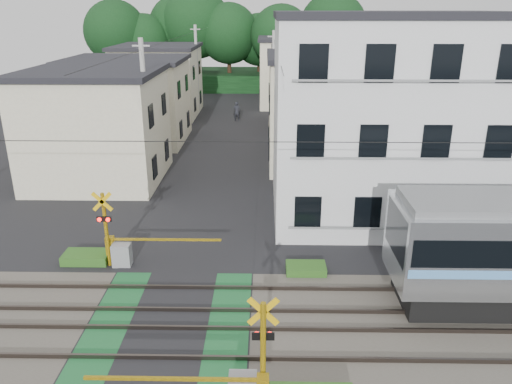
{
  "coord_description": "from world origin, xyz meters",
  "views": [
    {
      "loc": [
        3.01,
        -13.55,
        9.43
      ],
      "look_at": [
        2.67,
        5.0,
        2.56
      ],
      "focal_mm": 35.0,
      "sensor_mm": 36.0,
      "label": 1
    }
  ],
  "objects_px": {
    "crossing_signal_near": "(246,384)",
    "pedestrian": "(237,111)",
    "crossing_signal_far": "(119,248)",
    "apartment_block": "(383,117)"
  },
  "relations": [
    {
      "from": "apartment_block",
      "to": "crossing_signal_near",
      "type": "bearing_deg",
      "value": -114.22
    },
    {
      "from": "crossing_signal_far",
      "to": "pedestrian",
      "type": "bearing_deg",
      "value": 83.34
    },
    {
      "from": "crossing_signal_near",
      "to": "pedestrian",
      "type": "bearing_deg",
      "value": 93.53
    },
    {
      "from": "pedestrian",
      "to": "crossing_signal_near",
      "type": "bearing_deg",
      "value": 97.57
    },
    {
      "from": "crossing_signal_near",
      "to": "pedestrian",
      "type": "xyz_separation_m",
      "value": [
        -2.08,
        33.75,
        0.15
      ]
    },
    {
      "from": "crossing_signal_far",
      "to": "apartment_block",
      "type": "bearing_deg",
      "value": 27.78
    },
    {
      "from": "pedestrian",
      "to": "apartment_block",
      "type": "bearing_deg",
      "value": 115.25
    },
    {
      "from": "crossing_signal_far",
      "to": "pedestrian",
      "type": "relative_size",
      "value": 2.74
    },
    {
      "from": "crossing_signal_near",
      "to": "crossing_signal_far",
      "type": "xyz_separation_m",
      "value": [
        -5.17,
        7.31,
        0.0
      ]
    },
    {
      "from": "apartment_block",
      "to": "pedestrian",
      "type": "distance_m",
      "value": 22.43
    }
  ]
}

